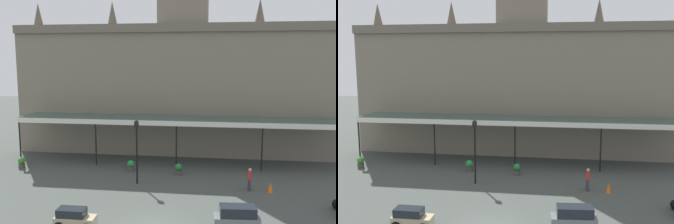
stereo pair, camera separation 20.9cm
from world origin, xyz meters
TOP-DOWN VIEW (x-y plane):
  - station_building at (0.00, 18.87)m, footprint 33.29×6.57m
  - entrance_canopy at (0.00, 13.36)m, footprint 29.32×3.26m
  - car_beige_estate at (-4.32, -0.27)m, footprint 2.26×1.56m
  - car_grey_van at (4.55, 0.06)m, footprint 2.46×1.71m
  - pedestrian_beside_cars at (5.87, 7.31)m, footprint 0.34×0.38m
  - victorian_lamppost at (-2.54, 7.69)m, footprint 0.30×0.30m
  - traffic_cone at (7.32, 7.14)m, footprint 0.40×0.40m
  - planter_near_kerb at (-3.74, 10.62)m, footprint 0.60×0.60m
  - planter_forecourt_centre at (0.37, 10.18)m, footprint 0.60×0.60m
  - planter_by_canopy at (-13.51, 10.31)m, footprint 0.60×0.60m

SIDE VIEW (x-z plane):
  - traffic_cone at x=7.32m, z-range 0.00..0.71m
  - planter_near_kerb at x=-3.74m, z-range 0.01..0.97m
  - planter_forecourt_centre at x=0.37m, z-range 0.01..0.97m
  - planter_by_canopy at x=-13.51m, z-range 0.01..0.97m
  - car_beige_estate at x=-4.32m, z-range -0.07..1.20m
  - car_grey_van at x=4.55m, z-range -0.08..1.69m
  - pedestrian_beside_cars at x=5.87m, z-range 0.07..1.74m
  - victorian_lamppost at x=-2.54m, z-range 0.60..5.59m
  - entrance_canopy at x=0.00m, z-range 1.98..6.25m
  - station_building at x=0.00m, z-range -3.57..18.08m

